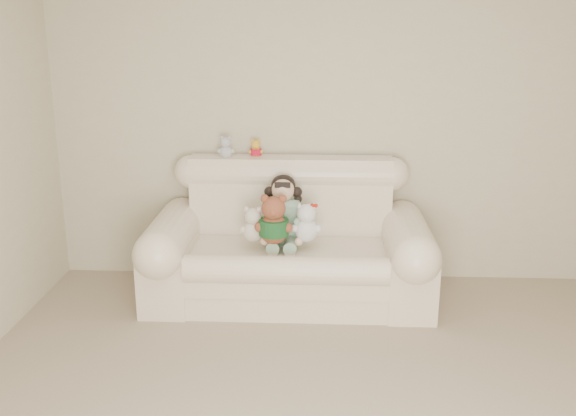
{
  "coord_description": "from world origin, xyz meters",
  "views": [
    {
      "loc": [
        -0.15,
        -2.58,
        2.05
      ],
      "look_at": [
        -0.36,
        1.9,
        0.75
      ],
      "focal_mm": 40.69,
      "sensor_mm": 36.0,
      "label": 1
    }
  ],
  "objects_px": {
    "brown_teddy": "(274,215)",
    "sofa": "(289,235)",
    "seated_child": "(283,209)",
    "cream_teddy": "(253,221)",
    "white_cat": "(307,219)"
  },
  "relations": [
    {
      "from": "brown_teddy",
      "to": "cream_teddy",
      "type": "bearing_deg",
      "value": 166.5
    },
    {
      "from": "seated_child",
      "to": "cream_teddy",
      "type": "relative_size",
      "value": 1.73
    },
    {
      "from": "seated_child",
      "to": "brown_teddy",
      "type": "height_order",
      "value": "seated_child"
    },
    {
      "from": "sofa",
      "to": "seated_child",
      "type": "distance_m",
      "value": 0.19
    },
    {
      "from": "sofa",
      "to": "brown_teddy",
      "type": "bearing_deg",
      "value": -123.05
    },
    {
      "from": "seated_child",
      "to": "cream_teddy",
      "type": "height_order",
      "value": "seated_child"
    },
    {
      "from": "cream_teddy",
      "to": "seated_child",
      "type": "bearing_deg",
      "value": 22.45
    },
    {
      "from": "sofa",
      "to": "brown_teddy",
      "type": "height_order",
      "value": "sofa"
    },
    {
      "from": "sofa",
      "to": "seated_child",
      "type": "height_order",
      "value": "sofa"
    },
    {
      "from": "seated_child",
      "to": "cream_teddy",
      "type": "distance_m",
      "value": 0.28
    },
    {
      "from": "brown_teddy",
      "to": "sofa",
      "type": "bearing_deg",
      "value": 58.57
    },
    {
      "from": "brown_teddy",
      "to": "cream_teddy",
      "type": "height_order",
      "value": "brown_teddy"
    },
    {
      "from": "white_cat",
      "to": "cream_teddy",
      "type": "relative_size",
      "value": 1.12
    },
    {
      "from": "brown_teddy",
      "to": "seated_child",
      "type": "bearing_deg",
      "value": 78.59
    },
    {
      "from": "sofa",
      "to": "brown_teddy",
      "type": "distance_m",
      "value": 0.27
    }
  ]
}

